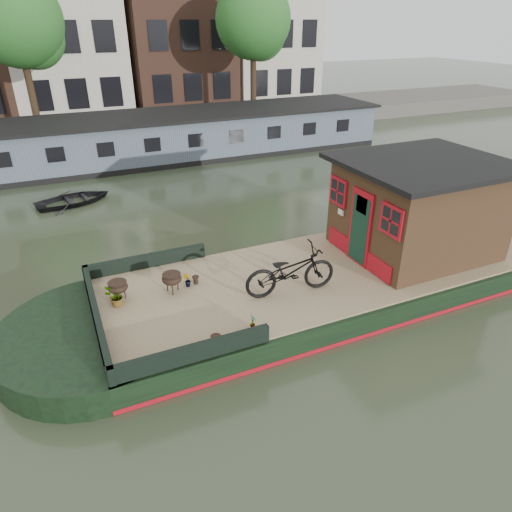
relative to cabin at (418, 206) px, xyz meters
name	(u,v)px	position (x,y,z in m)	size (l,w,h in m)	color
ground	(340,287)	(-2.19, 0.00, -1.88)	(120.00, 120.00, 0.00)	#2E3823
houseboat_hull	(295,290)	(-3.52, 0.00, -1.60)	(14.01, 4.02, 0.60)	black
houseboat_deck	(342,266)	(-2.19, 0.00, -1.25)	(11.80, 3.80, 0.05)	#A08463
bow_bulwark	(139,306)	(-7.25, 0.00, -1.05)	(3.00, 4.00, 0.35)	black
cabin	(418,206)	(0.00, 0.00, 0.00)	(4.00, 3.50, 2.42)	#331D13
bicycle	(290,271)	(-3.99, -0.57, -0.68)	(0.73, 2.10, 1.10)	black
potted_plant_b	(187,280)	(-6.02, 0.63, -1.07)	(0.17, 0.14, 0.31)	brown
potted_plant_c	(116,297)	(-7.65, 0.46, -1.00)	(0.41, 0.35, 0.45)	#9E3A2E
potted_plant_e	(253,322)	(-5.31, -1.48, -1.06)	(0.18, 0.12, 0.34)	brown
brazier_front	(172,283)	(-6.40, 0.53, -0.99)	(0.44, 0.44, 0.47)	black
brazier_rear	(118,291)	(-7.56, 0.67, -1.00)	(0.43, 0.43, 0.46)	black
bollard_port	(196,280)	(-5.81, 0.67, -1.14)	(0.16, 0.16, 0.18)	black
bollard_stbd	(216,341)	(-6.16, -1.70, -1.11)	(0.21, 0.21, 0.23)	black
dinghy	(73,196)	(-7.89, 9.21, -1.60)	(1.93, 2.70, 0.56)	black
far_houseboat	(184,136)	(-2.19, 14.00, -0.91)	(20.40, 4.40, 2.11)	#4F5A6A
quay	(155,123)	(-2.19, 20.50, -1.43)	(60.00, 6.00, 0.90)	#47443F
tree_left	(20,25)	(-8.54, 19.07, 4.02)	(4.40, 4.40, 7.40)	#332316
tree_right	(255,24)	(3.96, 19.07, 4.02)	(4.40, 4.40, 7.40)	#332316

